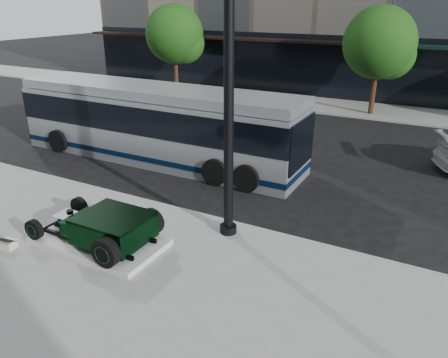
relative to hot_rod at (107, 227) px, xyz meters
The scene contains 8 objects.
ground 5.27m from the hot_rod, 66.58° to the left, with size 120.00×120.00×0.00m, color black.
sidewalk_far 18.92m from the hot_rod, 83.69° to the left, with size 70.00×4.00×0.12m, color gray.
street_trees 18.41m from the hot_rod, 79.78° to the left, with size 29.80×3.80×5.70m.
display_plinth 0.60m from the hot_rod, behind, with size 3.40×1.80×0.15m, color silver.
hot_rod is the anchor object (origin of this frame).
info_plaque 2.63m from the hot_rod, 150.57° to the right, with size 0.44×0.35×0.31m.
lamppost 4.57m from the hot_rod, 42.45° to the left, with size 0.46×0.46×8.38m.
transit_bus 7.15m from the hot_rod, 116.03° to the left, with size 12.12×2.88×2.92m.
Camera 1 is at (5.14, -11.96, 6.04)m, focal length 35.00 mm.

